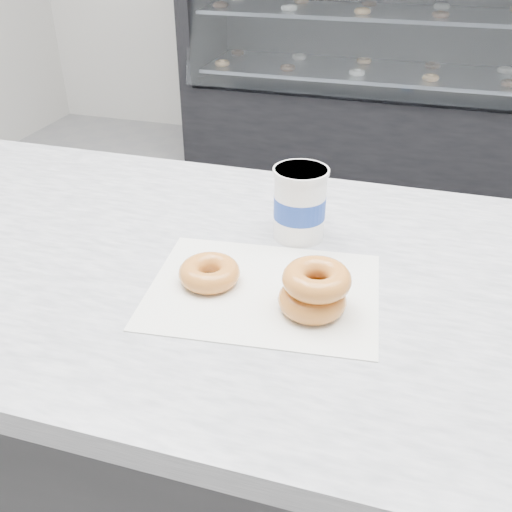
{
  "coord_description": "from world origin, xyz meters",
  "views": [
    {
      "loc": [
        0.19,
        -1.34,
        1.39
      ],
      "look_at": [
        -0.02,
        -0.64,
        0.95
      ],
      "focal_mm": 40.0,
      "sensor_mm": 36.0,
      "label": 1
    }
  ],
  "objects_px": {
    "counter": "(272,458)",
    "display_case": "(393,88)",
    "coffee_cup": "(300,203)",
    "donut_single": "(209,273)",
    "donut_stack": "(314,290)"
  },
  "relations": [
    {
      "from": "counter",
      "to": "coffee_cup",
      "type": "relative_size",
      "value": 24.38
    },
    {
      "from": "display_case",
      "to": "donut_stack",
      "type": "relative_size",
      "value": 17.52
    },
    {
      "from": "donut_stack",
      "to": "coffee_cup",
      "type": "bearing_deg",
      "value": 108.53
    },
    {
      "from": "donut_single",
      "to": "coffee_cup",
      "type": "xyz_separation_m",
      "value": [
        0.1,
        0.18,
        0.05
      ]
    },
    {
      "from": "display_case",
      "to": "donut_single",
      "type": "distance_m",
      "value": 2.82
    },
    {
      "from": "donut_stack",
      "to": "coffee_cup",
      "type": "height_order",
      "value": "coffee_cup"
    },
    {
      "from": "coffee_cup",
      "to": "donut_single",
      "type": "bearing_deg",
      "value": -119.61
    },
    {
      "from": "counter",
      "to": "display_case",
      "type": "bearing_deg",
      "value": 90.0
    },
    {
      "from": "display_case",
      "to": "coffee_cup",
      "type": "relative_size",
      "value": 19.12
    },
    {
      "from": "donut_single",
      "to": "donut_stack",
      "type": "height_order",
      "value": "donut_stack"
    },
    {
      "from": "counter",
      "to": "coffee_cup",
      "type": "height_order",
      "value": "coffee_cup"
    },
    {
      "from": "donut_stack",
      "to": "display_case",
      "type": "bearing_deg",
      "value": 91.6
    },
    {
      "from": "counter",
      "to": "donut_stack",
      "type": "height_order",
      "value": "donut_stack"
    },
    {
      "from": "donut_single",
      "to": "coffee_cup",
      "type": "bearing_deg",
      "value": 61.81
    },
    {
      "from": "counter",
      "to": "display_case",
      "type": "relative_size",
      "value": 1.28
    }
  ]
}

